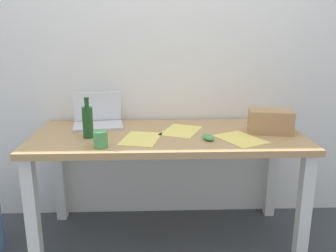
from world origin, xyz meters
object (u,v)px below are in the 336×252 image
object	(u,v)px
beer_bottle	(88,121)
desk	(168,149)
computer_mouse	(208,137)
cardboard_box	(270,121)
laptop_left	(98,119)
coffee_mug	(101,139)

from	to	relation	value
beer_bottle	desk	bearing A→B (deg)	7.64
computer_mouse	cardboard_box	distance (m)	0.45
laptop_left	beer_bottle	size ratio (longest dim) A/B	1.46
beer_bottle	cardboard_box	size ratio (longest dim) A/B	0.92
desk	computer_mouse	bearing A→B (deg)	-31.60
laptop_left	computer_mouse	bearing A→B (deg)	-26.40
laptop_left	beer_bottle	world-z (taller)	beer_bottle
laptop_left	computer_mouse	distance (m)	0.80
laptop_left	coffee_mug	distance (m)	0.48
desk	computer_mouse	xyz separation A→B (m)	(0.24, -0.15, 0.12)
desk	cardboard_box	bearing A→B (deg)	0.64
desk	beer_bottle	bearing A→B (deg)	-172.36
beer_bottle	computer_mouse	xyz separation A→B (m)	(0.73, -0.08, -0.08)
computer_mouse	coffee_mug	world-z (taller)	coffee_mug
beer_bottle	cardboard_box	world-z (taller)	beer_bottle
laptop_left	computer_mouse	world-z (taller)	laptop_left
beer_bottle	computer_mouse	world-z (taller)	beer_bottle
beer_bottle	coffee_mug	distance (m)	0.23
cardboard_box	desk	bearing A→B (deg)	-179.36
computer_mouse	coffee_mug	size ratio (longest dim) A/B	1.05
desk	coffee_mug	xyz separation A→B (m)	(-0.39, -0.26, 0.15)
computer_mouse	desk	bearing A→B (deg)	130.69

